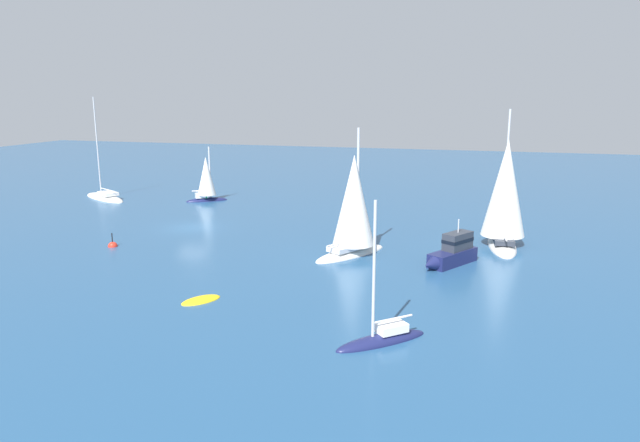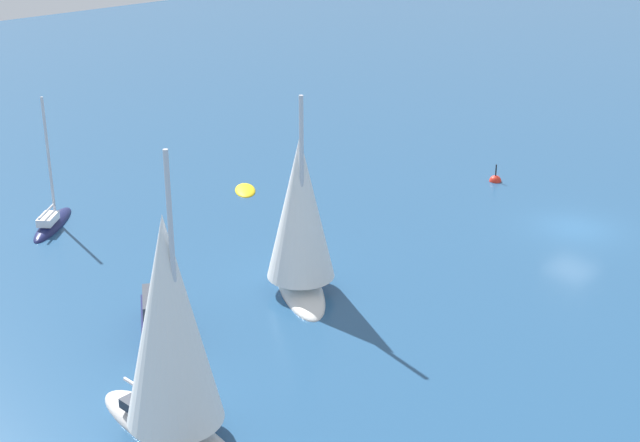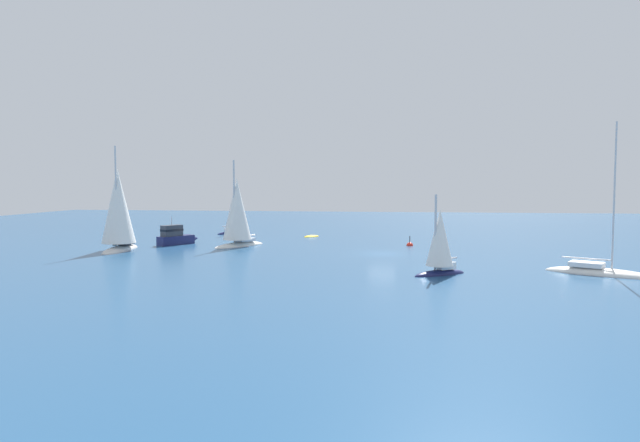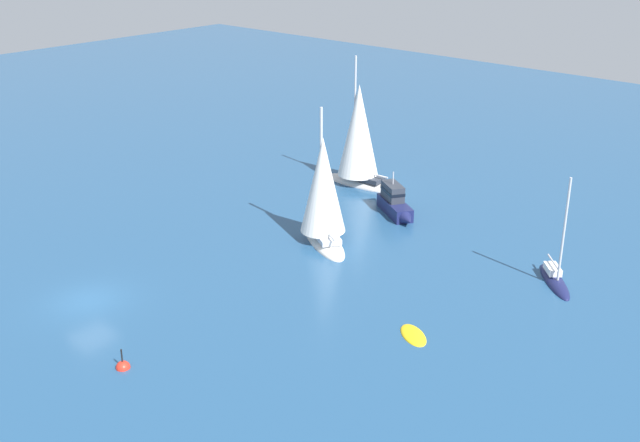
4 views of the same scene
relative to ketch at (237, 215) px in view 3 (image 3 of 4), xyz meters
name	(u,v)px [view 3 (image 3 of 4)]	position (x,y,z in m)	size (l,w,h in m)	color
ground_plane	(382,254)	(15.57, -4.40, -3.36)	(160.00, 160.00, 0.00)	navy
ketch	(237,215)	(0.00, 0.00, 0.00)	(5.17, 6.83, 9.66)	silver
tender	(311,237)	(6.19, 11.95, -3.36)	(2.34, 2.65, 0.40)	yellow
yacht	(440,245)	(20.21, -16.59, -1.15)	(4.35, 3.54, 6.36)	#191E4C
powerboat	(176,237)	(-7.19, 0.74, -2.48)	(3.68, 4.97, 3.13)	#191E4C
ketch_1	(119,213)	(-10.65, -5.59, 0.44)	(3.54, 7.48, 10.95)	silver
sailboat	(599,273)	(32.01, -14.76, -3.25)	(7.89, 5.66, 11.76)	silver
yacht_1	(234,232)	(-4.73, 14.66, -3.19)	(4.35, 4.15, 7.31)	#191E4C
channel_buoy	(410,246)	(18.35, 3.02, -3.35)	(0.73, 0.73, 1.43)	red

